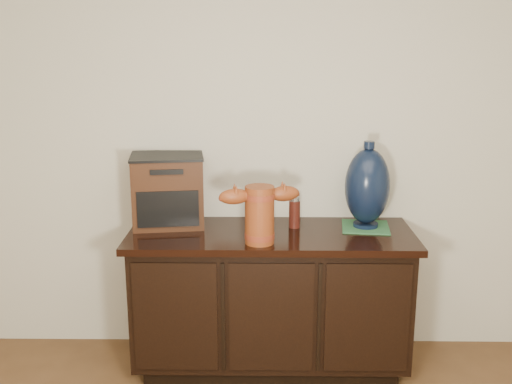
{
  "coord_description": "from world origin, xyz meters",
  "views": [
    {
      "loc": [
        -0.04,
        -0.69,
        1.7
      ],
      "look_at": [
        -0.08,
        2.18,
        0.98
      ],
      "focal_mm": 42.0,
      "sensor_mm": 36.0,
      "label": 1
    }
  ],
  "objects_px": {
    "spray_can": "(294,212)",
    "terracotta_vessel": "(260,211)",
    "sideboard": "(271,299)",
    "tv_radio": "(168,190)",
    "lamp_base": "(367,187)"
  },
  "relations": [
    {
      "from": "sideboard",
      "to": "tv_radio",
      "type": "distance_m",
      "value": 0.79
    },
    {
      "from": "sideboard",
      "to": "spray_can",
      "type": "relative_size",
      "value": 8.65
    },
    {
      "from": "sideboard",
      "to": "lamp_base",
      "type": "bearing_deg",
      "value": 9.76
    },
    {
      "from": "spray_can",
      "to": "terracotta_vessel",
      "type": "bearing_deg",
      "value": -125.63
    },
    {
      "from": "terracotta_vessel",
      "to": "sideboard",
      "type": "bearing_deg",
      "value": 56.9
    },
    {
      "from": "sideboard",
      "to": "terracotta_vessel",
      "type": "relative_size",
      "value": 3.66
    },
    {
      "from": "terracotta_vessel",
      "to": "spray_can",
      "type": "bearing_deg",
      "value": 40.19
    },
    {
      "from": "terracotta_vessel",
      "to": "lamp_base",
      "type": "xyz_separation_m",
      "value": [
        0.55,
        0.25,
        0.06
      ]
    },
    {
      "from": "spray_can",
      "to": "lamp_base",
      "type": "bearing_deg",
      "value": 0.18
    },
    {
      "from": "terracotta_vessel",
      "to": "lamp_base",
      "type": "distance_m",
      "value": 0.61
    },
    {
      "from": "lamp_base",
      "to": "spray_can",
      "type": "xyz_separation_m",
      "value": [
        -0.37,
        -0.0,
        -0.14
      ]
    },
    {
      "from": "sideboard",
      "to": "lamp_base",
      "type": "relative_size",
      "value": 3.25
    },
    {
      "from": "terracotta_vessel",
      "to": "tv_radio",
      "type": "bearing_deg",
      "value": 134.15
    },
    {
      "from": "spray_can",
      "to": "tv_radio",
      "type": "bearing_deg",
      "value": 175.9
    },
    {
      "from": "sideboard",
      "to": "lamp_base",
      "type": "xyz_separation_m",
      "value": [
        0.5,
        0.09,
        0.59
      ]
    }
  ]
}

